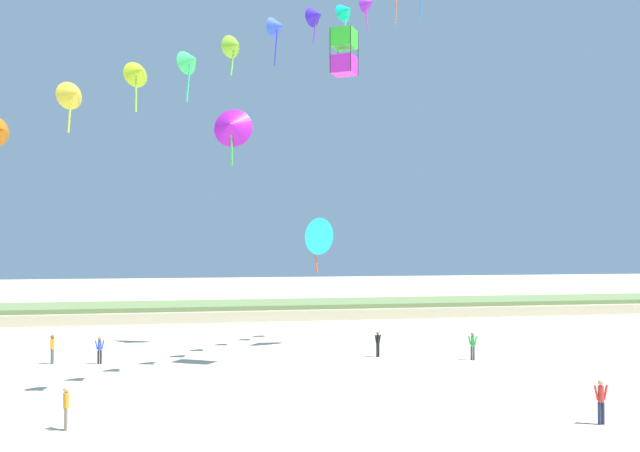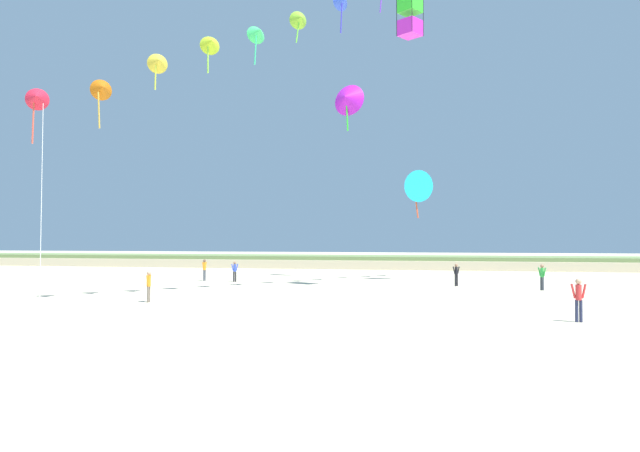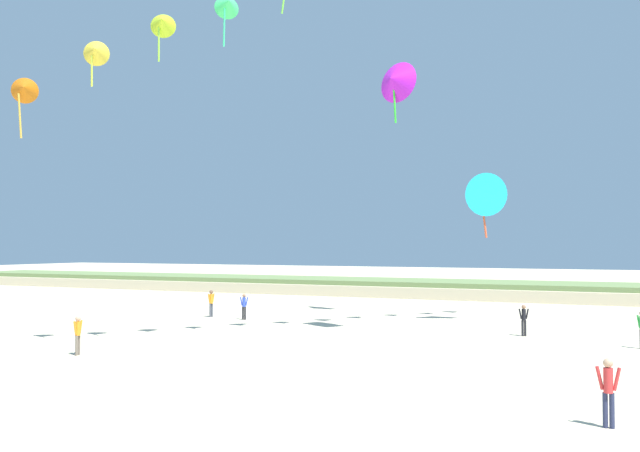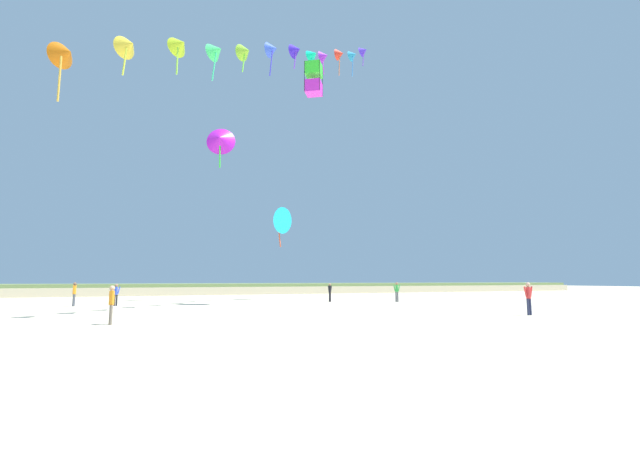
{
  "view_description": "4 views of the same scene",
  "coord_description": "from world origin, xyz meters",
  "px_view_note": "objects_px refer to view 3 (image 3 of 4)",
  "views": [
    {
      "loc": [
        -5.59,
        -21.46,
        6.98
      ],
      "look_at": [
        0.04,
        8.04,
        7.78
      ],
      "focal_mm": 38.0,
      "sensor_mm": 36.0,
      "label": 1
    },
    {
      "loc": [
        4.67,
        -21.81,
        3.28
      ],
      "look_at": [
        -2.24,
        11.02,
        4.05
      ],
      "focal_mm": 32.0,
      "sensor_mm": 36.0,
      "label": 2
    },
    {
      "loc": [
        10.46,
        -15.98,
        4.53
      ],
      "look_at": [
        -1.55,
        10.58,
        5.36
      ],
      "focal_mm": 38.0,
      "sensor_mm": 36.0,
      "label": 3
    },
    {
      "loc": [
        -8.94,
        -14.73,
        1.86
      ],
      "look_at": [
        1.87,
        11.7,
        5.46
      ],
      "focal_mm": 24.0,
      "sensor_mm": 36.0,
      "label": 4
    }
  ],
  "objects_px": {
    "large_kite_low_lead": "(395,80)",
    "large_kite_mid_trail": "(484,195)",
    "person_far_left": "(211,301)",
    "person_far_center": "(78,332)",
    "person_far_right": "(608,388)",
    "person_near_right": "(244,305)",
    "person_mid_center": "(524,318)"
  },
  "relations": [
    {
      "from": "person_far_right",
      "to": "person_near_right",
      "type": "bearing_deg",
      "value": 140.12
    },
    {
      "from": "person_mid_center",
      "to": "person_far_right",
      "type": "xyz_separation_m",
      "value": [
        4.25,
        -16.69,
        0.09
      ]
    },
    {
      "from": "person_mid_center",
      "to": "person_far_left",
      "type": "bearing_deg",
      "value": 176.43
    },
    {
      "from": "person_far_left",
      "to": "person_far_center",
      "type": "bearing_deg",
      "value": -77.4
    },
    {
      "from": "person_far_right",
      "to": "person_far_center",
      "type": "height_order",
      "value": "person_far_right"
    },
    {
      "from": "person_far_left",
      "to": "person_far_right",
      "type": "xyz_separation_m",
      "value": [
        23.51,
        -17.9,
        0.02
      ]
    },
    {
      "from": "person_mid_center",
      "to": "person_far_left",
      "type": "height_order",
      "value": "person_far_left"
    },
    {
      "from": "large_kite_mid_trail",
      "to": "person_far_right",
      "type": "bearing_deg",
      "value": -71.97
    },
    {
      "from": "person_far_left",
      "to": "large_kite_low_lead",
      "type": "height_order",
      "value": "large_kite_low_lead"
    },
    {
      "from": "person_near_right",
      "to": "large_kite_low_lead",
      "type": "relative_size",
      "value": 0.38
    },
    {
      "from": "person_mid_center",
      "to": "large_kite_mid_trail",
      "type": "height_order",
      "value": "large_kite_mid_trail"
    },
    {
      "from": "person_far_left",
      "to": "large_kite_low_lead",
      "type": "distance_m",
      "value": 18.29
    },
    {
      "from": "person_near_right",
      "to": "person_far_left",
      "type": "xyz_separation_m",
      "value": [
        -2.71,
        0.51,
        0.07
      ]
    },
    {
      "from": "person_far_left",
      "to": "large_kite_mid_trail",
      "type": "xyz_separation_m",
      "value": [
        16.33,
        4.16,
        6.55
      ]
    },
    {
      "from": "person_mid_center",
      "to": "person_near_right",
      "type": "bearing_deg",
      "value": 177.61
    },
    {
      "from": "person_near_right",
      "to": "person_mid_center",
      "type": "relative_size",
      "value": 1.0
    },
    {
      "from": "person_mid_center",
      "to": "large_kite_mid_trail",
      "type": "xyz_separation_m",
      "value": [
        -2.93,
        5.36,
        6.63
      ]
    },
    {
      "from": "person_mid_center",
      "to": "large_kite_low_lead",
      "type": "bearing_deg",
      "value": 145.17
    },
    {
      "from": "person_far_left",
      "to": "person_near_right",
      "type": "bearing_deg",
      "value": -10.68
    },
    {
      "from": "person_far_left",
      "to": "large_kite_mid_trail",
      "type": "height_order",
      "value": "large_kite_mid_trail"
    },
    {
      "from": "person_mid_center",
      "to": "person_far_center",
      "type": "bearing_deg",
      "value": -139.44
    },
    {
      "from": "large_kite_low_lead",
      "to": "person_near_right",
      "type": "bearing_deg",
      "value": -145.99
    },
    {
      "from": "person_far_right",
      "to": "large_kite_low_lead",
      "type": "xyz_separation_m",
      "value": [
        -12.9,
        22.72,
        14.08
      ]
    },
    {
      "from": "large_kite_low_lead",
      "to": "large_kite_mid_trail",
      "type": "relative_size",
      "value": 1.07
    },
    {
      "from": "large_kite_low_lead",
      "to": "large_kite_mid_trail",
      "type": "height_order",
      "value": "large_kite_low_lead"
    },
    {
      "from": "person_far_left",
      "to": "person_far_center",
      "type": "relative_size",
      "value": 1.04
    },
    {
      "from": "large_kite_mid_trail",
      "to": "person_mid_center",
      "type": "bearing_deg",
      "value": -61.3
    },
    {
      "from": "person_near_right",
      "to": "person_far_left",
      "type": "distance_m",
      "value": 2.75
    },
    {
      "from": "person_near_right",
      "to": "large_kite_mid_trail",
      "type": "bearing_deg",
      "value": 18.9
    },
    {
      "from": "person_near_right",
      "to": "person_far_center",
      "type": "bearing_deg",
      "value": -87.55
    },
    {
      "from": "person_mid_center",
      "to": "person_far_left",
      "type": "relative_size",
      "value": 0.93
    },
    {
      "from": "person_far_right",
      "to": "large_kite_low_lead",
      "type": "height_order",
      "value": "large_kite_low_lead"
    }
  ]
}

